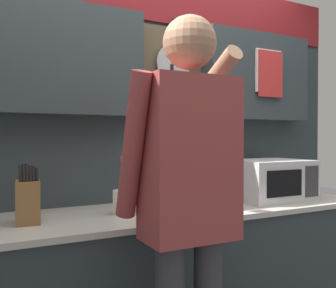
# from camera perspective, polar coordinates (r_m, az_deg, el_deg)

# --- Properties ---
(base_cabinet_counter) EXTENTS (2.45, 0.68, 0.88)m
(base_cabinet_counter) POSITION_cam_1_polar(r_m,az_deg,el_deg) (2.36, 2.13, -20.32)
(base_cabinet_counter) COLOR #2D383D
(base_cabinet_counter) RESTS_ON ground_plane
(back_wall_unit) EXTENTS (3.02, 0.23, 2.39)m
(back_wall_unit) POSITION_cam_1_polar(r_m,az_deg,el_deg) (2.47, -1.39, 4.47)
(back_wall_unit) COLOR #2D383D
(back_wall_unit) RESTS_ON ground_plane
(microwave) EXTENTS (0.51, 0.40, 0.26)m
(microwave) POSITION_cam_1_polar(r_m,az_deg,el_deg) (2.60, 15.15, -5.26)
(microwave) COLOR silver
(microwave) RESTS_ON base_cabinet_counter
(knife_block) EXTENTS (0.13, 0.16, 0.29)m
(knife_block) POSITION_cam_1_polar(r_m,az_deg,el_deg) (1.94, -20.56, -8.14)
(knife_block) COLOR brown
(knife_block) RESTS_ON base_cabinet_counter
(utensil_crock) EXTENTS (0.12, 0.12, 0.35)m
(utensil_crock) POSITION_cam_1_polar(r_m,az_deg,el_deg) (2.06, -6.74, -8.34)
(utensil_crock) COLOR white
(utensil_crock) RESTS_ON base_cabinet_counter
(person) EXTENTS (0.54, 0.64, 1.79)m
(person) POSITION_cam_1_polar(r_m,az_deg,el_deg) (1.55, 3.08, -7.11)
(person) COLOR #383842
(person) RESTS_ON ground_plane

